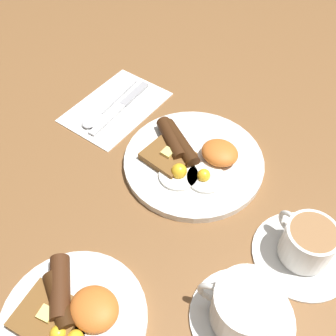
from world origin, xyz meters
name	(u,v)px	position (x,y,z in m)	size (l,w,h in m)	color
ground_plane	(193,164)	(0.00, 0.00, 0.00)	(3.00, 3.00, 0.00)	brown
breakfast_plate_near	(192,159)	(0.00, 0.00, 0.01)	(0.27, 0.27, 0.05)	white
breakfast_plate_far	(72,317)	(-0.03, 0.35, 0.02)	(0.21, 0.21, 0.05)	white
teacup_near	(306,246)	(-0.25, 0.06, 0.03)	(0.16, 0.16, 0.07)	white
teacup_far	(245,309)	(-0.22, 0.20, 0.04)	(0.15, 0.15, 0.08)	white
napkin	(116,107)	(0.23, -0.04, 0.00)	(0.15, 0.22, 0.01)	white
knife	(123,104)	(0.22, -0.05, 0.01)	(0.03, 0.19, 0.01)	silver
spoon	(98,115)	(0.24, 0.01, 0.01)	(0.04, 0.18, 0.01)	silver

